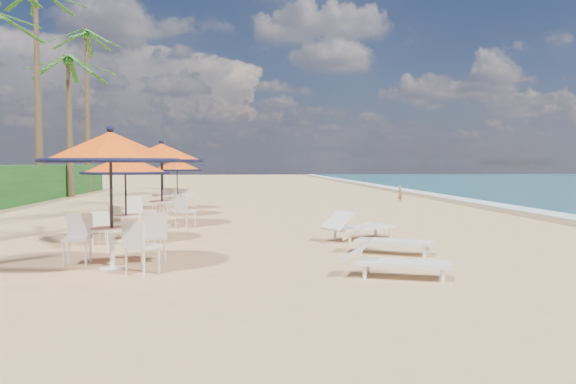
% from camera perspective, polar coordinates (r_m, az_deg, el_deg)
% --- Properties ---
extents(ground, '(160.00, 160.00, 0.00)m').
position_cam_1_polar(ground, '(10.56, 8.08, -7.56)').
color(ground, tan).
rests_on(ground, ground).
extents(foam_strip, '(1.20, 140.00, 0.04)m').
position_cam_1_polar(foam_strip, '(23.34, 24.93, -2.02)').
color(foam_strip, white).
rests_on(foam_strip, ground).
extents(wetsand_band, '(1.40, 140.00, 0.02)m').
position_cam_1_polar(wetsand_band, '(22.90, 22.98, -2.07)').
color(wetsand_band, olive).
rests_on(wetsand_band, ground).
extents(station_0, '(2.49, 2.49, 2.60)m').
position_cam_1_polar(station_0, '(10.57, -17.37, 2.69)').
color(station_0, black).
rests_on(station_0, ground).
extents(station_1, '(2.13, 2.13, 2.22)m').
position_cam_1_polar(station_1, '(14.20, -16.29, 1.65)').
color(station_1, black).
rests_on(station_1, ground).
extents(station_2, '(2.52, 2.52, 2.63)m').
position_cam_1_polar(station_2, '(17.42, -12.76, 3.16)').
color(station_2, black).
rests_on(station_2, ground).
extents(station_3, '(2.49, 2.62, 2.60)m').
position_cam_1_polar(station_3, '(20.87, -12.63, 3.07)').
color(station_3, black).
rests_on(station_3, ground).
extents(station_4, '(2.06, 2.17, 2.15)m').
position_cam_1_polar(station_4, '(24.00, -11.11, 2.09)').
color(station_4, black).
rests_on(station_4, ground).
extents(lounger_near, '(1.86, 1.12, 0.64)m').
position_cam_1_polar(lounger_near, '(9.62, 10.57, -6.82)').
color(lounger_near, white).
rests_on(lounger_near, ground).
extents(lounger_mid, '(1.92, 1.35, 0.67)m').
position_cam_1_polar(lounger_mid, '(12.10, 9.83, -4.73)').
color(lounger_mid, white).
rests_on(lounger_mid, ground).
extents(lounger_far, '(2.08, 1.65, 0.74)m').
position_cam_1_polar(lounger_far, '(14.18, 7.04, -3.44)').
color(lounger_far, white).
rests_on(lounger_far, ground).
extents(palm_5, '(5.00, 5.00, 10.87)m').
position_cam_1_polar(palm_5, '(32.72, -24.25, 16.95)').
color(palm_5, brown).
rests_on(palm_5, ground).
extents(palm_6, '(5.00, 5.00, 7.87)m').
position_cam_1_polar(palm_6, '(34.39, -21.43, 11.52)').
color(palm_6, brown).
rests_on(palm_6, ground).
extents(palm_7, '(5.00, 5.00, 10.47)m').
position_cam_1_polar(palm_7, '(39.80, -19.83, 13.92)').
color(palm_7, brown).
rests_on(palm_7, ground).
extents(person, '(0.30, 0.36, 0.83)m').
position_cam_1_polar(person, '(28.40, 11.32, -0.12)').
color(person, '#8E6848').
rests_on(person, ground).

